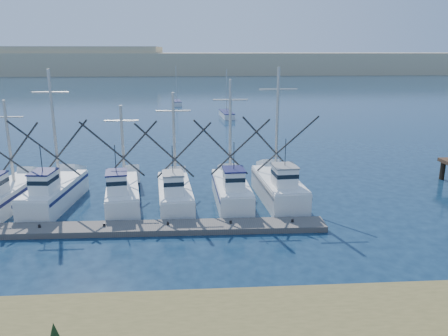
{
  "coord_description": "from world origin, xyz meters",
  "views": [
    {
      "loc": [
        -3.29,
        -20.88,
        11.07
      ],
      "look_at": [
        -1.32,
        8.0,
        3.27
      ],
      "focal_mm": 35.0,
      "sensor_mm": 36.0,
      "label": 1
    }
  ],
  "objects": [
    {
      "name": "sailboat_near",
      "position": [
        2.27,
        53.72,
        0.49
      ],
      "size": [
        2.31,
        6.96,
        8.1
      ],
      "rotation": [
        0.0,
        0.0,
        0.08
      ],
      "color": "white",
      "rests_on": "ground"
    },
    {
      "name": "trawler_fleet",
      "position": [
        -8.77,
        10.09,
        0.99
      ],
      "size": [
        27.51,
        8.39,
        9.93
      ],
      "color": "white",
      "rests_on": "ground"
    },
    {
      "name": "dune_ridge",
      "position": [
        0.0,
        210.0,
        5.0
      ],
      "size": [
        360.0,
        60.0,
        10.0
      ],
      "primitive_type": "cube",
      "color": "tan",
      "rests_on": "ground"
    },
    {
      "name": "ground",
      "position": [
        0.0,
        0.0,
        0.0
      ],
      "size": [
        500.0,
        500.0,
        0.0
      ],
      "primitive_type": "plane",
      "color": "#0B1D33",
      "rests_on": "ground"
    },
    {
      "name": "floating_dock",
      "position": [
        -9.09,
        5.17,
        0.19
      ],
      "size": [
        28.17,
        2.2,
        0.38
      ],
      "primitive_type": "cube",
      "rotation": [
        0.0,
        0.0,
        -0.01
      ],
      "color": "#55504C",
      "rests_on": "ground"
    },
    {
      "name": "sailboat_far",
      "position": [
        -6.95,
        71.37,
        0.51
      ],
      "size": [
        2.31,
        5.4,
        8.1
      ],
      "rotation": [
        0.0,
        0.0,
        0.14
      ],
      "color": "white",
      "rests_on": "ground"
    }
  ]
}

